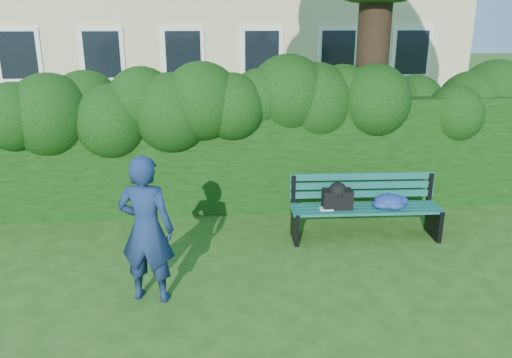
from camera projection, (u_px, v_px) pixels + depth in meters
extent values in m
plane|color=#284C17|center=(261.00, 263.00, 6.41)|extent=(80.00, 80.00, 0.00)
cube|color=white|center=(18.00, 55.00, 14.63)|extent=(1.30, 0.08, 1.60)
cube|color=black|center=(18.00, 55.00, 14.59)|extent=(1.05, 0.04, 1.35)
cube|color=white|center=(102.00, 55.00, 14.88)|extent=(1.30, 0.08, 1.60)
cube|color=black|center=(102.00, 55.00, 14.84)|extent=(1.05, 0.04, 1.35)
cube|color=white|center=(183.00, 54.00, 15.12)|extent=(1.30, 0.08, 1.60)
cube|color=black|center=(183.00, 54.00, 15.09)|extent=(1.05, 0.04, 1.35)
cube|color=white|center=(262.00, 53.00, 15.37)|extent=(1.30, 0.08, 1.60)
cube|color=black|center=(262.00, 54.00, 15.33)|extent=(1.05, 0.04, 1.35)
cube|color=white|center=(338.00, 53.00, 15.62)|extent=(1.30, 0.08, 1.60)
cube|color=black|center=(338.00, 53.00, 15.58)|extent=(1.05, 0.04, 1.35)
cube|color=white|center=(411.00, 52.00, 15.87)|extent=(1.30, 0.08, 1.60)
cube|color=black|center=(412.00, 52.00, 15.83)|extent=(1.05, 0.04, 1.35)
cube|color=black|center=(246.00, 153.00, 8.21)|extent=(10.00, 1.00, 1.80)
cylinder|color=black|center=(373.00, 48.00, 8.11)|extent=(0.53, 0.53, 5.10)
cube|color=#105050|center=(369.00, 213.00, 6.85)|extent=(2.11, 0.21, 0.04)
cube|color=#105050|center=(367.00, 210.00, 6.96)|extent=(2.11, 0.21, 0.04)
cube|color=#105050|center=(365.00, 207.00, 7.08)|extent=(2.11, 0.21, 0.04)
cube|color=#105050|center=(363.00, 204.00, 7.19)|extent=(2.11, 0.21, 0.04)
cube|color=#105050|center=(362.00, 194.00, 7.23)|extent=(2.11, 0.14, 0.10)
cube|color=#105050|center=(362.00, 185.00, 7.20)|extent=(2.11, 0.14, 0.10)
cube|color=#105050|center=(363.00, 176.00, 7.17)|extent=(2.11, 0.14, 0.10)
cube|color=black|center=(295.00, 225.00, 7.04)|extent=(0.09, 0.50, 0.44)
cube|color=black|center=(293.00, 191.00, 7.15)|extent=(0.06, 0.06, 0.45)
cube|color=black|center=(296.00, 212.00, 6.92)|extent=(0.08, 0.42, 0.05)
cube|color=black|center=(434.00, 222.00, 7.15)|extent=(0.09, 0.50, 0.44)
cube|color=black|center=(430.00, 188.00, 7.26)|extent=(0.06, 0.06, 0.45)
cube|color=black|center=(437.00, 209.00, 7.03)|extent=(0.08, 0.42, 0.05)
cube|color=white|center=(326.00, 209.00, 6.93)|extent=(0.19, 0.14, 0.02)
cube|color=black|center=(337.00, 199.00, 6.95)|extent=(0.42, 0.25, 0.27)
imported|color=navy|center=(146.00, 230.00, 5.36)|extent=(0.69, 0.54, 1.66)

